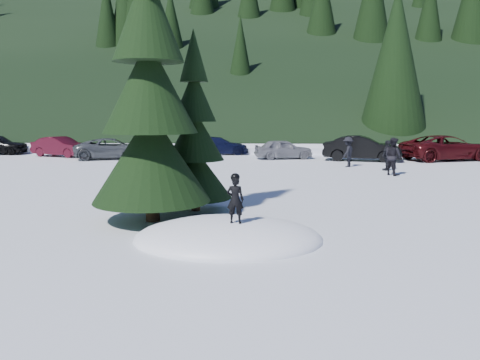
{
  "coord_description": "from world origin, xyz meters",
  "views": [
    {
      "loc": [
        0.72,
        -10.69,
        2.99
      ],
      "look_at": [
        0.19,
        2.17,
        1.1
      ],
      "focal_mm": 35.0,
      "sensor_mm": 36.0,
      "label": 1
    }
  ],
  "objects_px": {
    "car_1": "(61,147)",
    "spruce_tall": "(150,99)",
    "car_6": "(446,148)",
    "adult_2": "(348,152)",
    "spruce_short": "(195,141)",
    "car_3": "(218,146)",
    "adult_1": "(387,155)",
    "car_2": "(113,149)",
    "car_5": "(362,148)",
    "adult_0": "(393,156)",
    "car_4": "(283,149)",
    "child_skier": "(235,200)"
  },
  "relations": [
    {
      "from": "adult_1",
      "to": "car_1",
      "type": "relative_size",
      "value": 0.39
    },
    {
      "from": "spruce_short",
      "to": "car_3",
      "type": "height_order",
      "value": "spruce_short"
    },
    {
      "from": "car_3",
      "to": "car_5",
      "type": "relative_size",
      "value": 0.92
    },
    {
      "from": "spruce_short",
      "to": "car_5",
      "type": "xyz_separation_m",
      "value": [
        8.18,
        14.82,
        -1.34
      ]
    },
    {
      "from": "spruce_short",
      "to": "adult_1",
      "type": "relative_size",
      "value": 3.47
    },
    {
      "from": "child_skier",
      "to": "car_2",
      "type": "height_order",
      "value": "child_skier"
    },
    {
      "from": "adult_2",
      "to": "car_1",
      "type": "bearing_deg",
      "value": -75.74
    },
    {
      "from": "adult_2",
      "to": "adult_1",
      "type": "bearing_deg",
      "value": 78.98
    },
    {
      "from": "spruce_tall",
      "to": "car_4",
      "type": "relative_size",
      "value": 2.35
    },
    {
      "from": "spruce_short",
      "to": "child_skier",
      "type": "xyz_separation_m",
      "value": [
        1.39,
        -3.52,
        -1.09
      ]
    },
    {
      "from": "adult_1",
      "to": "adult_2",
      "type": "height_order",
      "value": "adult_2"
    },
    {
      "from": "car_4",
      "to": "adult_1",
      "type": "bearing_deg",
      "value": -150.55
    },
    {
      "from": "car_1",
      "to": "car_6",
      "type": "xyz_separation_m",
      "value": [
        24.76,
        -1.35,
        0.11
      ]
    },
    {
      "from": "spruce_short",
      "to": "car_1",
      "type": "relative_size",
      "value": 1.34
    },
    {
      "from": "adult_1",
      "to": "car_1",
      "type": "height_order",
      "value": "adult_1"
    },
    {
      "from": "spruce_short",
      "to": "car_3",
      "type": "distance_m",
      "value": 18.83
    },
    {
      "from": "adult_0",
      "to": "car_5",
      "type": "distance_m",
      "value": 6.51
    },
    {
      "from": "adult_1",
      "to": "car_5",
      "type": "xyz_separation_m",
      "value": [
        -0.28,
        4.68,
        -0.01
      ]
    },
    {
      "from": "adult_2",
      "to": "car_2",
      "type": "relative_size",
      "value": 0.34
    },
    {
      "from": "adult_0",
      "to": "car_3",
      "type": "height_order",
      "value": "adult_0"
    },
    {
      "from": "spruce_tall",
      "to": "car_4",
      "type": "height_order",
      "value": "spruce_tall"
    },
    {
      "from": "car_6",
      "to": "adult_2",
      "type": "bearing_deg",
      "value": 103.22
    },
    {
      "from": "adult_0",
      "to": "car_3",
      "type": "bearing_deg",
      "value": 10.11
    },
    {
      "from": "car_5",
      "to": "spruce_tall",
      "type": "bearing_deg",
      "value": 163.73
    },
    {
      "from": "car_2",
      "to": "car_6",
      "type": "xyz_separation_m",
      "value": [
        20.81,
        0.07,
        0.11
      ]
    },
    {
      "from": "car_1",
      "to": "car_6",
      "type": "height_order",
      "value": "car_6"
    },
    {
      "from": "car_2",
      "to": "car_5",
      "type": "bearing_deg",
      "value": -107.95
    },
    {
      "from": "adult_2",
      "to": "child_skier",
      "type": "bearing_deg",
      "value": 10.59
    },
    {
      "from": "car_1",
      "to": "spruce_tall",
      "type": "bearing_deg",
      "value": -130.34
    },
    {
      "from": "child_skier",
      "to": "car_6",
      "type": "distance_m",
      "value": 22.45
    },
    {
      "from": "car_3",
      "to": "car_6",
      "type": "bearing_deg",
      "value": -108.98
    },
    {
      "from": "adult_1",
      "to": "child_skier",
      "type": "bearing_deg",
      "value": 15.06
    },
    {
      "from": "adult_1",
      "to": "car_3",
      "type": "xyz_separation_m",
      "value": [
        -9.41,
        8.61,
        -0.16
      ]
    },
    {
      "from": "adult_1",
      "to": "car_4",
      "type": "bearing_deg",
      "value": -96.44
    },
    {
      "from": "car_2",
      "to": "spruce_short",
      "type": "bearing_deg",
      "value": -170.44
    },
    {
      "from": "spruce_tall",
      "to": "car_2",
      "type": "height_order",
      "value": "spruce_tall"
    },
    {
      "from": "spruce_tall",
      "to": "car_4",
      "type": "distance_m",
      "value": 18.03
    },
    {
      "from": "adult_1",
      "to": "car_4",
      "type": "distance_m",
      "value": 7.59
    },
    {
      "from": "car_4",
      "to": "spruce_tall",
      "type": "bearing_deg",
      "value": 153.79
    },
    {
      "from": "adult_1",
      "to": "car_2",
      "type": "relative_size",
      "value": 0.33
    },
    {
      "from": "car_3",
      "to": "car_6",
      "type": "xyz_separation_m",
      "value": [
        14.4,
        -3.35,
        0.15
      ]
    },
    {
      "from": "spruce_tall",
      "to": "child_skier",
      "type": "height_order",
      "value": "spruce_tall"
    },
    {
      "from": "car_3",
      "to": "car_2",
      "type": "bearing_deg",
      "value": 112.19
    },
    {
      "from": "car_5",
      "to": "car_6",
      "type": "xyz_separation_m",
      "value": [
        5.28,
        0.58,
        0.01
      ]
    },
    {
      "from": "car_2",
      "to": "adult_2",
      "type": "bearing_deg",
      "value": -120.75
    },
    {
      "from": "adult_1",
      "to": "car_4",
      "type": "relative_size",
      "value": 0.42
    },
    {
      "from": "spruce_short",
      "to": "car_6",
      "type": "bearing_deg",
      "value": 48.86
    },
    {
      "from": "child_skier",
      "to": "car_4",
      "type": "height_order",
      "value": "child_skier"
    },
    {
      "from": "adult_0",
      "to": "car_2",
      "type": "bearing_deg",
      "value": 34.55
    },
    {
      "from": "car_4",
      "to": "car_5",
      "type": "distance_m",
      "value": 4.82
    }
  ]
}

